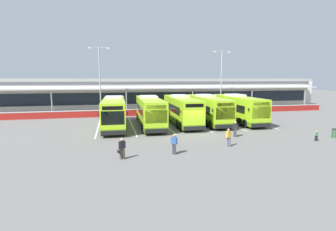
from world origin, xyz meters
The scene contains 22 objects.
ground_plane centered at (0.00, 0.00, 0.00)m, with size 200.00×200.00×0.00m, color #605E5B.
terminal_building centered at (0.00, 26.91, 3.01)m, with size 70.00×13.00×6.00m.
red_barrier_wall centered at (0.00, 14.50, 0.56)m, with size 60.00×0.40×1.10m.
coach_bus_leftmost centered at (-8.50, 5.49, 1.79)m, with size 3.19×12.22×3.78m.
coach_bus_left_centre centered at (-4.08, 5.45, 1.79)m, with size 3.19×12.22×3.78m.
coach_bus_centre centered at (0.25, 5.98, 1.79)m, with size 3.19×12.22×3.78m.
coach_bus_right_centre centered at (4.02, 6.18, 1.79)m, with size 3.19×12.22×3.78m.
coach_bus_rightmost centered at (8.44, 5.96, 1.79)m, with size 3.19×12.22×3.78m.
bay_stripe_far_west centered at (-10.50, 6.00, 0.00)m, with size 0.14×13.00×0.01m, color silver.
bay_stripe_west centered at (-6.30, 6.00, 0.00)m, with size 0.14×13.00×0.01m, color silver.
bay_stripe_mid_west centered at (-2.10, 6.00, 0.00)m, with size 0.14×13.00×0.01m, color silver.
bay_stripe_centre centered at (2.10, 6.00, 0.00)m, with size 0.14×13.00×0.01m, color silver.
bay_stripe_mid_east centered at (6.30, 6.00, 0.00)m, with size 0.14×13.00×0.01m, color silver.
bay_stripe_east centered at (10.50, 6.00, 0.00)m, with size 0.14×13.00×0.01m, color silver.
pedestrian_with_handbag centered at (-8.12, -7.58, 0.86)m, with size 0.65×0.43×1.62m.
pedestrian_in_dark_coat centered at (3.58, -2.73, 0.87)m, with size 0.51×0.41×1.62m.
pedestrian_child centered at (10.37, -6.05, 0.54)m, with size 0.33×0.18×1.00m.
pedestrian_near_bin centered at (-4.02, -7.19, 0.87)m, with size 0.52×0.40×1.62m.
pedestrian_approaching_bus centered at (1.17, -6.06, 0.87)m, with size 0.53×0.33×1.62m.
lamp_post_west centered at (-10.51, 16.21, 6.29)m, with size 3.24×0.28×11.00m.
lamp_post_centre centered at (10.90, 17.08, 6.29)m, with size 3.24×0.28×11.00m.
litter_bin centered at (13.26, -5.29, 0.47)m, with size 0.54×0.54×0.93m.
Camera 1 is at (-8.73, -25.94, 5.93)m, focal length 26.84 mm.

